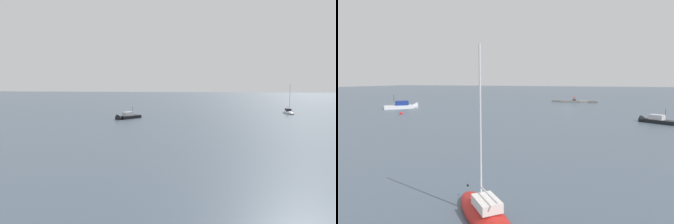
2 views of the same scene
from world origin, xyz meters
TOP-DOWN VIEW (x-y plane):
  - sailboat_grey_near at (-34.24, 58.29)m, footprint 6.53×2.26m
  - motorboat_black_far at (-17.35, 21.41)m, footprint 5.85×4.70m

SIDE VIEW (x-z plane):
  - sailboat_grey_near at x=-34.24m, z-range -3.64..4.26m
  - motorboat_black_far at x=-17.35m, z-range -1.29..1.98m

